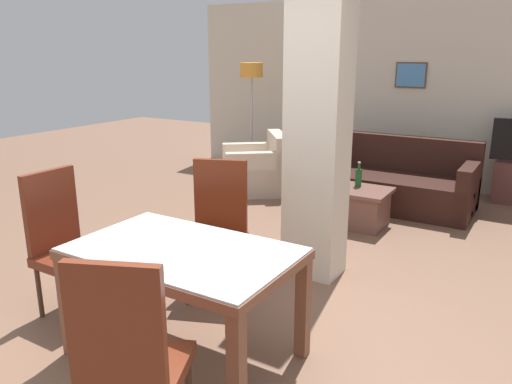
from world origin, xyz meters
The scene contains 12 objects.
ground_plane centered at (0.00, 0.00, 0.00)m, with size 18.00×18.00×0.00m, color brown.
back_wall centered at (0.00, 5.22, 1.35)m, with size 7.20×0.09×2.70m.
divider_pillar centered at (0.17, 1.60, 1.35)m, with size 0.48×0.37×2.70m.
dining_table centered at (0.00, 0.00, 0.58)m, with size 1.41×0.87×0.75m.
dining_chair_far_left centered at (-0.35, 0.87, 0.58)m, with size 0.60×0.60×1.09m.
dining_chair_head_left centered at (-1.14, 0.00, 0.58)m, with size 0.46×0.46×1.09m.
dining_chair_near_right centered at (0.35, -0.82, 0.58)m, with size 0.60×0.60×1.09m.
sofa centered at (0.11, 3.98, 0.29)m, with size 2.13×0.93×0.86m.
armchair centered at (-1.67, 3.66, 0.29)m, with size 1.19×1.20×0.82m.
coffee_table centered at (0.06, 3.01, 0.22)m, with size 0.72×0.58×0.43m.
bottle centered at (0.02, 3.11, 0.54)m, with size 0.07×0.07×0.29m.
floor_lamp centered at (-2.29, 4.53, 1.49)m, with size 0.36×0.36×1.76m.
Camera 1 is at (1.89, -2.23, 1.93)m, focal length 35.00 mm.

